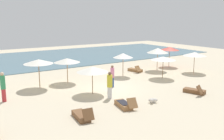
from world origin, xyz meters
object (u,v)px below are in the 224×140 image
at_px(umbrella_1, 38,62).
at_px(person_2, 112,76).
at_px(person_1, 3,87).
at_px(lounger_1, 124,105).
at_px(umbrella_4, 170,48).
at_px(umbrella_7, 67,60).
at_px(umbrella_6, 163,58).
at_px(umbrella_8, 195,54).
at_px(lounger_2, 195,91).
at_px(umbrella_5, 92,69).
at_px(lounger_3, 135,70).
at_px(umbrella_3, 123,55).
at_px(person_0, 110,85).
at_px(umbrella_2, 158,50).
at_px(dog, 153,100).
at_px(lounger_4, 82,116).

relative_size(umbrella_1, person_2, 1.29).
bearing_deg(person_1, lounger_1, -41.06).
relative_size(umbrella_4, lounger_1, 1.25).
bearing_deg(umbrella_7, umbrella_1, -172.13).
relative_size(umbrella_6, umbrella_8, 0.98).
distance_m(umbrella_6, lounger_2, 5.16).
relative_size(umbrella_8, lounger_1, 1.30).
height_order(umbrella_5, lounger_1, umbrella_5).
relative_size(umbrella_5, lounger_2, 1.26).
distance_m(umbrella_6, lounger_3, 3.85).
bearing_deg(lounger_3, umbrella_3, -157.72).
distance_m(person_0, person_1, 6.87).
bearing_deg(person_0, umbrella_1, 122.04).
distance_m(umbrella_4, person_2, 10.66).
bearing_deg(umbrella_6, umbrella_2, 55.31).
xyz_separation_m(person_0, dog, (1.77, -2.33, -0.75)).
height_order(umbrella_1, umbrella_6, umbrella_1).
bearing_deg(umbrella_3, person_2, -137.81).
bearing_deg(umbrella_1, lounger_2, -40.09).
height_order(umbrella_7, lounger_1, umbrella_7).
relative_size(umbrella_1, lounger_1, 1.27).
distance_m(umbrella_7, lounger_4, 8.16).
height_order(umbrella_7, person_0, umbrella_7).
height_order(umbrella_8, person_1, umbrella_8).
xyz_separation_m(umbrella_2, umbrella_8, (2.32, -2.77, -0.21)).
height_order(umbrella_1, lounger_4, umbrella_1).
bearing_deg(umbrella_8, person_1, 177.06).
bearing_deg(lounger_1, umbrella_8, 20.09).
bearing_deg(person_1, dog, -34.68).
bearing_deg(lounger_4, umbrella_4, 28.50).
distance_m(umbrella_7, lounger_3, 7.69).
height_order(lounger_1, person_0, person_0).
height_order(umbrella_2, dog, umbrella_2).
height_order(umbrella_5, person_1, umbrella_5).
relative_size(umbrella_7, lounger_3, 1.22).
xyz_separation_m(lounger_4, dog, (4.94, -0.16, -0.01)).
relative_size(umbrella_4, person_2, 1.27).
bearing_deg(person_0, dog, -52.72).
xyz_separation_m(umbrella_3, person_2, (-2.90, -2.63, -1.05)).
distance_m(umbrella_5, lounger_1, 3.87).
bearing_deg(person_1, umbrella_5, -15.99).
relative_size(umbrella_1, umbrella_3, 1.04).
bearing_deg(lounger_3, person_2, -145.31).
relative_size(lounger_3, person_1, 0.91).
bearing_deg(dog, lounger_1, 170.56).
relative_size(umbrella_7, lounger_1, 1.23).
height_order(umbrella_4, lounger_2, umbrella_4).
distance_m(umbrella_2, person_0, 10.37).
bearing_deg(person_2, umbrella_4, 20.12).
height_order(umbrella_7, person_2, umbrella_7).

